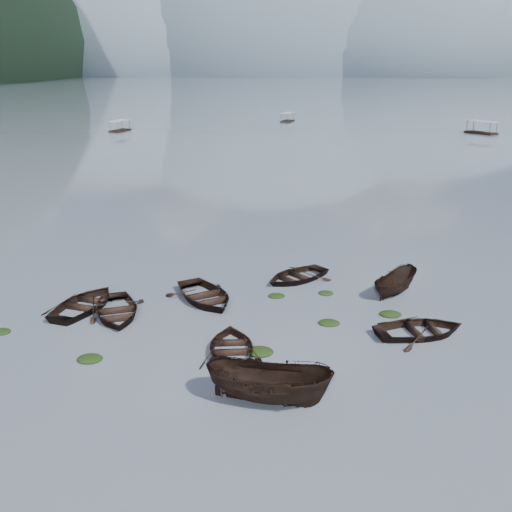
# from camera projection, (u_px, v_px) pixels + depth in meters

# --- Properties ---
(ground_plane) EXTENTS (2400.00, 2400.00, 0.00)m
(ground_plane) POSITION_uv_depth(u_px,v_px,m) (228.00, 400.00, 22.42)
(ground_plane) COLOR slate
(haze_mtn_a) EXTENTS (520.00, 520.00, 280.00)m
(haze_mtn_a) POSITION_uv_depth(u_px,v_px,m) (142.00, 74.00, 894.80)
(haze_mtn_a) COLOR #475666
(haze_mtn_a) RESTS_ON ground
(haze_mtn_b) EXTENTS (520.00, 520.00, 340.00)m
(haze_mtn_b) POSITION_uv_depth(u_px,v_px,m) (269.00, 74.00, 877.63)
(haze_mtn_b) COLOR #475666
(haze_mtn_b) RESTS_ON ground
(haze_mtn_c) EXTENTS (520.00, 520.00, 260.00)m
(haze_mtn_c) POSITION_uv_depth(u_px,v_px,m) (401.00, 75.00, 860.45)
(haze_mtn_c) COLOR #475666
(haze_mtn_c) RESTS_ON ground
(rowboat_0) EXTENTS (4.82, 5.56, 0.96)m
(rowboat_0) POSITION_uv_depth(u_px,v_px,m) (116.00, 315.00, 30.03)
(rowboat_0) COLOR black
(rowboat_0) RESTS_ON ground
(rowboat_1) EXTENTS (4.44, 5.41, 0.98)m
(rowboat_1) POSITION_uv_depth(u_px,v_px,m) (85.00, 309.00, 30.90)
(rowboat_1) COLOR black
(rowboat_1) RESTS_ON ground
(rowboat_2) EXTENTS (5.28, 2.66, 1.95)m
(rowboat_2) POSITION_uv_depth(u_px,v_px,m) (269.00, 402.00, 22.30)
(rowboat_2) COLOR black
(rowboat_2) RESTS_ON ground
(rowboat_3) EXTENTS (3.69, 4.71, 0.89)m
(rowboat_3) POSITION_uv_depth(u_px,v_px,m) (232.00, 353.00, 26.15)
(rowboat_3) COLOR black
(rowboat_3) RESTS_ON ground
(rowboat_4) EXTENTS (5.29, 4.44, 0.94)m
(rowboat_4) POSITION_uv_depth(u_px,v_px,m) (420.00, 335.00, 27.89)
(rowboat_4) COLOR black
(rowboat_4) RESTS_ON ground
(rowboat_6) EXTENTS (5.73, 6.10, 1.03)m
(rowboat_6) POSITION_uv_depth(u_px,v_px,m) (205.00, 300.00, 31.95)
(rowboat_6) COLOR black
(rowboat_6) RESTS_ON ground
(rowboat_7) EXTENTS (5.37, 5.34, 0.92)m
(rowboat_7) POSITION_uv_depth(u_px,v_px,m) (296.00, 280.00, 35.08)
(rowboat_7) COLOR black
(rowboat_7) RESTS_ON ground
(rowboat_8) EXTENTS (3.49, 4.01, 1.51)m
(rowboat_8) POSITION_uv_depth(u_px,v_px,m) (394.00, 293.00, 33.02)
(rowboat_8) COLOR black
(rowboat_8) RESTS_ON ground
(weed_clump_0) EXTENTS (1.15, 0.94, 0.25)m
(weed_clump_0) POSITION_uv_depth(u_px,v_px,m) (90.00, 360.00, 25.49)
(weed_clump_0) COLOR black
(weed_clump_0) RESTS_ON ground
(weed_clump_1) EXTENTS (0.94, 0.75, 0.21)m
(weed_clump_1) POSITION_uv_depth(u_px,v_px,m) (252.00, 365.00, 25.07)
(weed_clump_1) COLOR black
(weed_clump_1) RESTS_ON ground
(weed_clump_2) EXTENTS (1.29, 1.03, 0.28)m
(weed_clump_2) POSITION_uv_depth(u_px,v_px,m) (260.00, 353.00, 26.10)
(weed_clump_2) COLOR black
(weed_clump_2) RESTS_ON ground
(weed_clump_3) EXTENTS (0.89, 0.75, 0.20)m
(weed_clump_3) POSITION_uv_depth(u_px,v_px,m) (326.00, 294.00, 32.89)
(weed_clump_3) COLOR black
(weed_clump_3) RESTS_ON ground
(weed_clump_4) EXTENTS (1.12, 0.89, 0.23)m
(weed_clump_4) POSITION_uv_depth(u_px,v_px,m) (329.00, 324.00, 29.06)
(weed_clump_4) COLOR black
(weed_clump_4) RESTS_ON ground
(weed_clump_5) EXTENTS (1.02, 0.82, 0.21)m
(weed_clump_5) POSITION_uv_depth(u_px,v_px,m) (1.00, 333.00, 28.10)
(weed_clump_5) COLOR black
(weed_clump_5) RESTS_ON ground
(weed_clump_6) EXTENTS (0.97, 0.81, 0.20)m
(weed_clump_6) POSITION_uv_depth(u_px,v_px,m) (277.00, 296.00, 32.51)
(weed_clump_6) COLOR black
(weed_clump_6) RESTS_ON ground
(weed_clump_7) EXTENTS (1.15, 0.92, 0.25)m
(weed_clump_7) POSITION_uv_depth(u_px,v_px,m) (390.00, 315.00, 30.06)
(weed_clump_7) COLOR black
(weed_clump_7) RESTS_ON ground
(pontoon_left) EXTENTS (3.30, 5.67, 2.04)m
(pontoon_left) POSITION_uv_depth(u_px,v_px,m) (120.00, 131.00, 114.48)
(pontoon_left) COLOR black
(pontoon_left) RESTS_ON ground
(pontoon_centre) EXTENTS (3.34, 5.53, 1.98)m
(pontoon_centre) POSITION_uv_depth(u_px,v_px,m) (287.00, 122.00, 134.00)
(pontoon_centre) COLOR black
(pontoon_centre) RESTS_ON ground
(pontoon_right) EXTENTS (5.68, 6.32, 2.31)m
(pontoon_right) POSITION_uv_depth(u_px,v_px,m) (481.00, 134.00, 110.48)
(pontoon_right) COLOR black
(pontoon_right) RESTS_ON ground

